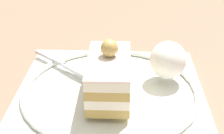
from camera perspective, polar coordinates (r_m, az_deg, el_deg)
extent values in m
plane|color=#896752|center=(0.45, -0.30, -5.34)|extent=(2.40, 2.40, 0.00)
cube|color=silver|center=(0.45, 0.00, -4.80)|extent=(0.26, 0.26, 0.01)
torus|color=silver|center=(0.44, 0.00, -3.84)|extent=(0.24, 0.24, 0.01)
cube|color=tan|center=(0.42, -0.18, -3.97)|extent=(0.11, 0.06, 0.01)
cube|color=white|center=(0.42, -0.18, -2.61)|extent=(0.11, 0.06, 0.01)
cube|color=tan|center=(0.41, -0.19, -1.22)|extent=(0.11, 0.06, 0.01)
cube|color=white|center=(0.40, -0.19, 0.21)|extent=(0.11, 0.06, 0.01)
cube|color=white|center=(0.40, -0.19, 1.13)|extent=(0.11, 0.06, 0.00)
sphere|color=tan|center=(0.40, -0.15, 3.23)|extent=(0.02, 0.02, 0.02)
ellipsoid|color=white|center=(0.46, 9.52, 1.16)|extent=(0.05, 0.05, 0.05)
cube|color=silver|center=(0.52, -10.40, 1.53)|extent=(0.05, 0.06, 0.00)
cube|color=silver|center=(0.49, -7.47, 0.12)|extent=(0.02, 0.02, 0.00)
cube|color=silver|center=(0.47, -6.02, -1.03)|extent=(0.02, 0.03, 0.00)
cube|color=silver|center=(0.47, -5.72, -0.88)|extent=(0.02, 0.03, 0.00)
cube|color=silver|center=(0.47, -5.43, -0.73)|extent=(0.02, 0.03, 0.00)
cube|color=silver|center=(0.47, -5.13, -0.58)|extent=(0.02, 0.03, 0.00)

